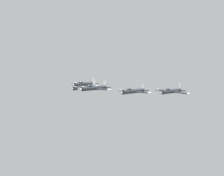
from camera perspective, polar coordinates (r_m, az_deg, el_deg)
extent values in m
cylinder|color=#23282D|center=(97.02, -2.73, -0.02)|extent=(1.14, 9.00, 1.14)
cone|color=white|center=(93.25, -4.79, -0.19)|extent=(1.08, 1.20, 1.08)
cube|color=#23282D|center=(97.33, -2.58, -0.07)|extent=(9.20, 1.90, 0.49)
cylinder|color=white|center=(94.40, -0.47, -0.28)|extent=(0.37, 1.40, 0.37)
cylinder|color=white|center=(100.39, -4.56, 0.13)|extent=(0.37, 1.40, 0.37)
cube|color=#23282D|center=(100.06, -1.23, 0.13)|extent=(3.80, 1.20, 0.31)
cube|color=white|center=(100.06, -1.18, 0.65)|extent=(0.19, 1.10, 1.60)
ellipsoid|color=black|center=(95.63, -3.44, 0.21)|extent=(0.82, 2.20, 0.73)
cylinder|color=#23282D|center=(96.77, 3.28, -0.51)|extent=(1.12, 9.00, 1.12)
cone|color=white|center=(92.66, 1.47, -0.70)|extent=(1.07, 1.20, 1.07)
cube|color=#23282D|center=(97.11, 3.42, -0.55)|extent=(9.20, 1.90, 0.38)
cylinder|color=white|center=(94.56, 5.70, -0.75)|extent=(0.37, 1.40, 0.37)
cylinder|color=white|center=(99.80, 1.25, -0.37)|extent=(0.37, 1.40, 0.37)
cube|color=#23282D|center=(100.06, 4.60, -0.34)|extent=(3.80, 1.20, 0.26)
cube|color=white|center=(100.07, 4.65, 0.18)|extent=(0.18, 1.10, 1.60)
ellipsoid|color=black|center=(95.27, 2.67, -0.28)|extent=(0.82, 2.20, 0.72)
cylinder|color=#23282D|center=(107.84, -4.23, 0.06)|extent=(1.14, 9.00, 1.14)
cone|color=white|center=(104.16, -6.13, -0.09)|extent=(1.08, 1.20, 1.08)
cube|color=#23282D|center=(108.15, -4.09, 0.02)|extent=(9.20, 1.90, 0.51)
cylinder|color=white|center=(105.11, -2.24, -0.18)|extent=(0.37, 1.40, 0.37)
cylinder|color=white|center=(111.28, -5.83, 0.20)|extent=(0.37, 1.40, 0.37)
cube|color=#23282D|center=(110.81, -2.83, 0.19)|extent=(3.80, 1.20, 0.31)
cube|color=white|center=(110.81, -2.78, 0.66)|extent=(0.20, 1.10, 1.60)
ellipsoid|color=black|center=(106.48, -4.88, 0.27)|extent=(0.82, 2.20, 0.73)
cylinder|color=#23282D|center=(98.71, 9.07, -0.50)|extent=(1.17, 9.00, 1.17)
cone|color=white|center=(94.31, 7.55, -0.69)|extent=(1.11, 1.20, 1.11)
cube|color=#23282D|center=(99.07, 9.18, -0.54)|extent=(9.19, 1.90, 0.78)
cylinder|color=white|center=(96.94, 11.55, -0.84)|extent=(0.38, 1.40, 0.38)
cylinder|color=white|center=(101.36, 6.92, -0.25)|extent=(0.38, 1.40, 0.38)
cube|color=#23282D|center=(102.20, 10.17, -0.33)|extent=(3.80, 1.20, 0.43)
cube|color=white|center=(102.20, 10.23, 0.18)|extent=(0.24, 1.10, 1.61)
ellipsoid|color=black|center=(97.09, 8.57, -0.27)|extent=(0.84, 2.20, 0.75)
cylinder|color=#23282D|center=(119.08, -4.22, 0.62)|extent=(1.16, 9.00, 1.16)
cone|color=white|center=(115.39, -5.93, 0.50)|extent=(1.10, 1.20, 1.10)
cube|color=#23282D|center=(119.39, -4.09, 0.58)|extent=(9.20, 1.90, 0.69)
cylinder|color=white|center=(116.35, -2.42, 0.37)|extent=(0.38, 1.40, 0.38)
cylinder|color=white|center=(122.52, -5.68, 0.77)|extent=(0.38, 1.40, 0.38)
cube|color=#23282D|center=(122.05, -2.95, 0.72)|extent=(3.80, 1.20, 0.39)
cube|color=white|center=(122.04, -2.90, 1.15)|extent=(0.23, 1.10, 1.61)
ellipsoid|color=black|center=(117.72, -4.80, 0.82)|extent=(0.84, 2.20, 0.74)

